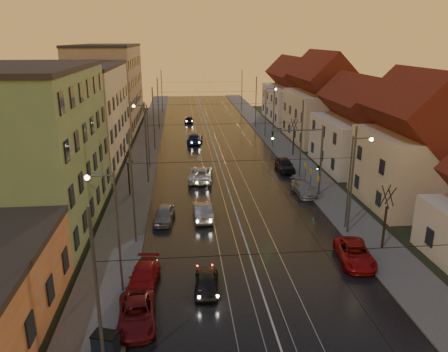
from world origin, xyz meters
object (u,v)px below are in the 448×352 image
object	(u,v)px
parked_right_0	(355,253)
parked_right_2	(285,165)
street_lamp_3	(268,107)
parked_left_1	(137,314)
parked_left_2	(144,277)
driving_car_0	(207,281)
driving_car_4	(189,120)
street_lamp_0	(112,221)
parked_left_3	(164,214)
dumpster	(106,344)
driving_car_3	(195,138)
street_lamp_1	(354,173)
street_lamp_2	(145,129)
driving_car_2	(201,174)
parked_right_1	(304,188)
driving_car_1	(203,211)
traffic_light_mast	(312,153)

from	to	relation	value
parked_right_0	parked_right_2	world-z (taller)	parked_right_2
street_lamp_3	parked_left_1	size ratio (longest dim) A/B	1.77
parked_left_1	parked_left_2	world-z (taller)	parked_left_1
driving_car_0	driving_car_4	size ratio (longest dim) A/B	1.00
driving_car_0	street_lamp_0	bearing A→B (deg)	1.44
parked_left_3	dumpster	distance (m)	17.09
street_lamp_3	parked_left_3	distance (m)	36.70
street_lamp_0	driving_car_4	xyz separation A→B (m)	(5.93, 57.85, -4.25)
driving_car_3	parked_left_3	size ratio (longest dim) A/B	1.29
street_lamp_1	street_lamp_3	world-z (taller)	same
parked_left_1	parked_left_3	size ratio (longest dim) A/B	1.12
street_lamp_2	driving_car_2	world-z (taller)	street_lamp_2
driving_car_4	dumpster	xyz separation A→B (m)	(-5.74, -63.71, 0.06)
driving_car_0	parked_left_1	bearing A→B (deg)	41.05
parked_left_3	dumpster	xyz separation A→B (m)	(-2.40, -16.92, 0.02)
street_lamp_1	parked_left_1	world-z (taller)	street_lamp_1
driving_car_3	parked_right_1	xyz separation A→B (m)	(10.32, -24.26, -0.10)
parked_left_1	parked_right_2	world-z (taller)	parked_right_2
parked_left_2	driving_car_1	bearing A→B (deg)	73.09
street_lamp_1	driving_car_1	world-z (taller)	street_lamp_1
street_lamp_1	driving_car_4	size ratio (longest dim) A/B	2.14
driving_car_2	parked_left_2	xyz separation A→B (m)	(-4.75, -21.63, -0.15)
street_lamp_0	parked_left_2	size ratio (longest dim) A/B	1.85
street_lamp_1	driving_car_0	bearing A→B (deg)	-146.61
parked_right_2	parked_left_1	bearing A→B (deg)	-118.85
driving_car_0	parked_right_0	size ratio (longest dim) A/B	0.77
street_lamp_2	parked_right_2	xyz separation A→B (m)	(16.70, -2.95, -4.11)
parked_right_2	dumpster	world-z (taller)	parked_right_2
parked_left_1	parked_right_0	distance (m)	15.97
driving_car_3	parked_right_0	xyz separation A→B (m)	(10.06, -38.57, -0.08)
street_lamp_3	parked_left_1	xyz separation A→B (m)	(-16.70, -47.36, -4.26)
traffic_light_mast	driving_car_1	xyz separation A→B (m)	(-11.10, -4.72, -3.86)
driving_car_0	driving_car_1	bearing A→B (deg)	-87.39
dumpster	driving_car_4	bearing A→B (deg)	103.31
parked_right_1	parked_right_2	xyz separation A→B (m)	(0.00, 8.44, 0.12)
dumpster	parked_left_1	bearing A→B (deg)	80.71
street_lamp_1	driving_car_4	world-z (taller)	street_lamp_1
driving_car_0	parked_right_2	world-z (taller)	parked_right_2
traffic_light_mast	parked_right_2	xyz separation A→B (m)	(-0.39, 9.05, -3.83)
parked_right_1	parked_right_2	bearing A→B (deg)	87.11
street_lamp_2	parked_right_1	xyz separation A→B (m)	(16.70, -11.38, -4.23)
street_lamp_2	parked_right_1	size ratio (longest dim) A/B	1.78
street_lamp_0	street_lamp_2	bearing A→B (deg)	90.00
traffic_light_mast	dumpster	xyz separation A→B (m)	(-16.91, -21.86, -3.90)
parked_left_2	parked_right_0	xyz separation A→B (m)	(14.83, 1.63, 0.05)
driving_car_1	driving_car_3	distance (m)	29.60
driving_car_1	driving_car_3	xyz separation A→B (m)	(0.38, 29.60, 0.02)
street_lamp_0	street_lamp_1	size ratio (longest dim) A/B	1.00
driving_car_2	traffic_light_mast	bearing A→B (deg)	155.11
street_lamp_0	street_lamp_3	bearing A→B (deg)	67.52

